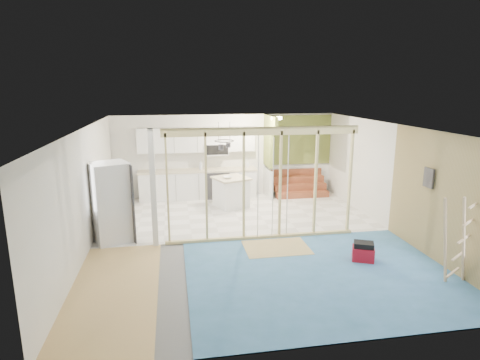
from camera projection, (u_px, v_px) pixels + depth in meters
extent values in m
cube|color=slate|center=(249.00, 240.00, 9.25)|extent=(7.00, 8.00, 0.01)
cube|color=white|center=(249.00, 127.00, 8.66)|extent=(7.00, 8.00, 0.01)
cube|color=white|center=(225.00, 155.00, 12.79)|extent=(7.00, 0.01, 2.60)
cube|color=white|center=(309.00, 259.00, 5.11)|extent=(7.00, 0.01, 2.60)
cube|color=white|center=(85.00, 192.00, 8.38)|extent=(0.01, 8.00, 2.60)
cube|color=white|center=(393.00, 179.00, 9.53)|extent=(0.01, 8.00, 2.60)
cube|color=white|center=(235.00, 213.00, 11.17)|extent=(7.00, 4.00, 0.02)
cube|color=#4C84BA|center=(321.00, 275.00, 7.49)|extent=(5.00, 4.00, 0.02)
cube|color=#D7B96E|center=(114.00, 292.00, 6.87)|extent=(1.50, 4.00, 0.02)
cube|color=tan|center=(276.00, 248.00, 8.75)|extent=(1.40, 1.00, 0.01)
cube|color=tan|center=(263.00, 131.00, 8.73)|extent=(4.40, 0.09, 0.18)
cube|color=tan|center=(261.00, 237.00, 9.29)|extent=(4.40, 0.09, 0.06)
cube|color=silver|center=(153.00, 189.00, 8.61)|extent=(0.12, 0.14, 2.60)
cube|color=tan|center=(167.00, 188.00, 8.66)|extent=(0.04, 0.09, 2.40)
cube|color=tan|center=(206.00, 187.00, 8.79)|extent=(0.04, 0.09, 2.40)
cube|color=tan|center=(244.00, 185.00, 8.93)|extent=(0.04, 0.09, 2.40)
cube|color=tan|center=(280.00, 184.00, 9.07)|extent=(0.04, 0.09, 2.40)
cube|color=tan|center=(316.00, 182.00, 9.21)|extent=(0.04, 0.09, 2.40)
cube|color=tan|center=(350.00, 181.00, 9.35)|extent=(0.04, 0.09, 2.40)
cylinder|color=silver|center=(258.00, 188.00, 8.97)|extent=(0.02, 0.02, 2.35)
cylinder|color=silver|center=(288.00, 187.00, 9.14)|extent=(0.02, 0.02, 2.35)
cylinder|color=silver|center=(273.00, 187.00, 9.06)|extent=(0.02, 0.02, 2.35)
cube|color=white|center=(198.00, 185.00, 12.55)|extent=(3.60, 0.60, 0.88)
cube|color=#C2B697|center=(198.00, 170.00, 12.45)|extent=(3.66, 0.64, 0.05)
cube|color=white|center=(118.00, 198.00, 11.12)|extent=(0.60, 1.60, 0.88)
cube|color=#C2B697|center=(117.00, 181.00, 11.01)|extent=(0.64, 1.64, 0.05)
cube|color=white|center=(197.00, 140.00, 12.35)|extent=(3.60, 0.34, 0.75)
cube|color=white|center=(217.00, 149.00, 12.47)|extent=(0.72, 0.38, 0.36)
cube|color=black|center=(217.00, 150.00, 12.29)|extent=(0.68, 0.02, 0.30)
cube|color=olive|center=(268.00, 141.00, 12.46)|extent=(0.10, 0.90, 1.60)
cube|color=white|center=(268.00, 183.00, 12.77)|extent=(0.10, 0.90, 0.90)
cube|color=olive|center=(274.00, 125.00, 11.66)|extent=(0.10, 0.50, 0.50)
cube|color=olive|center=(298.00, 140.00, 13.05)|extent=(2.20, 0.04, 1.60)
cube|color=white|center=(297.00, 179.00, 13.35)|extent=(2.20, 0.04, 0.90)
cube|color=#97462C|center=(302.00, 195.00, 12.68)|extent=(1.70, 0.26, 0.20)
cube|color=#97462C|center=(300.00, 187.00, 12.89)|extent=(1.70, 0.26, 0.20)
cube|color=#97462C|center=(298.00, 179.00, 13.09)|extent=(1.70, 0.26, 0.20)
cube|color=#97462C|center=(296.00, 171.00, 13.29)|extent=(1.70, 0.26, 0.20)
torus|color=black|center=(224.00, 141.00, 10.56)|extent=(0.52, 0.52, 0.02)
cylinder|color=black|center=(219.00, 132.00, 10.47)|extent=(0.01, 0.01, 0.50)
cylinder|color=black|center=(230.00, 131.00, 10.52)|extent=(0.01, 0.01, 0.50)
cylinder|color=#3D3C42|center=(221.00, 147.00, 10.48)|extent=(0.14, 0.14, 0.14)
cylinder|color=#3D3C42|center=(228.00, 145.00, 10.70)|extent=(0.12, 0.12, 0.12)
cube|color=#9D8955|center=(449.00, 203.00, 7.60)|extent=(0.02, 4.00, 2.60)
cube|color=#3D3C42|center=(429.00, 178.00, 8.09)|extent=(0.04, 0.30, 0.40)
cylinder|color=#FFEABF|center=(277.00, 118.00, 11.78)|extent=(0.32, 0.32, 0.08)
cube|color=silver|center=(111.00, 203.00, 8.97)|extent=(1.03, 1.01, 1.82)
cube|color=#3D3C42|center=(129.00, 202.00, 9.03)|extent=(0.31, 0.68, 1.79)
cube|color=white|center=(231.00, 193.00, 11.66)|extent=(1.05, 1.05, 0.82)
cube|color=#C2B697|center=(231.00, 178.00, 11.56)|extent=(1.17, 1.17, 0.05)
imported|color=white|center=(228.00, 177.00, 11.43)|extent=(0.29, 0.29, 0.06)
imported|color=silver|center=(201.00, 165.00, 12.43)|extent=(0.14, 0.14, 0.29)
imported|color=silver|center=(248.00, 164.00, 12.78)|extent=(0.10, 0.10, 0.18)
cube|color=maroon|center=(363.00, 254.00, 8.09)|extent=(0.52, 0.46, 0.30)
cube|color=black|center=(364.00, 245.00, 8.04)|extent=(0.46, 0.41, 0.11)
cube|color=#D4B081|center=(445.00, 241.00, 6.95)|extent=(0.37, 0.19, 1.63)
cube|color=#D4B081|center=(464.00, 240.00, 7.00)|extent=(0.37, 0.19, 1.63)
cube|color=#D4B081|center=(453.00, 272.00, 7.12)|extent=(0.37, 0.20, 0.11)
cube|color=#D4B081|center=(458.00, 256.00, 7.06)|extent=(0.37, 0.20, 0.11)
cube|color=#D4B081|center=(464.00, 239.00, 7.00)|extent=(0.37, 0.20, 0.11)
cube|color=#D4B081|center=(469.00, 222.00, 6.94)|extent=(0.37, 0.20, 0.11)
cube|color=#D4B081|center=(475.00, 204.00, 6.88)|extent=(0.37, 0.20, 0.11)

